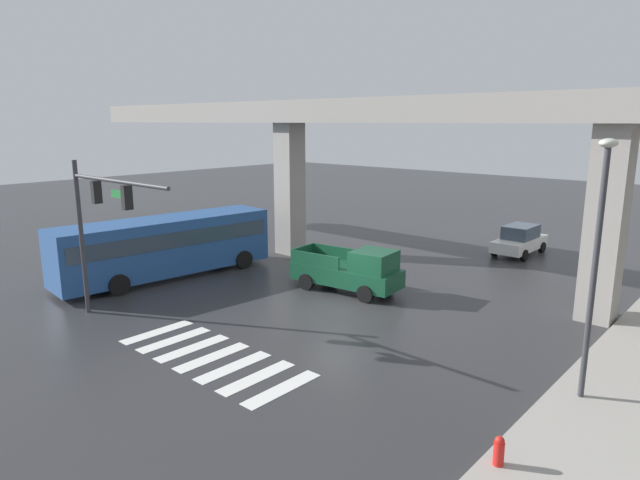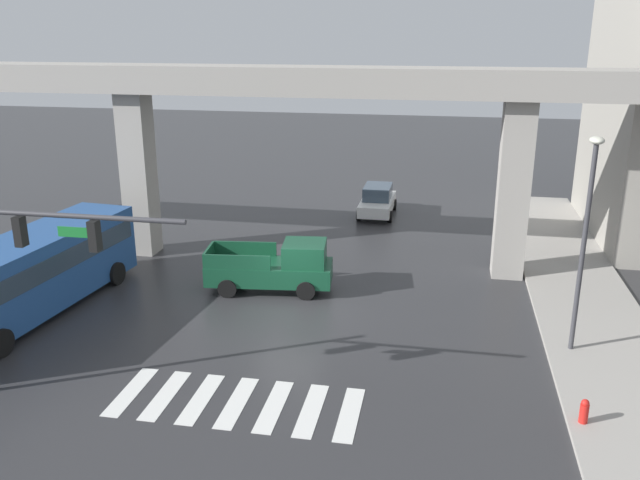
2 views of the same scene
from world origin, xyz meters
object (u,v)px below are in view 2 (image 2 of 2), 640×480
Objects in this scene: city_bus at (26,273)px; fire_hydrant at (584,413)px; sedan_white at (377,200)px; traffic_signal_mast at (27,256)px; street_lamp_near_corner at (587,222)px; pickup_truck at (277,267)px.

city_bus reaches higher than fire_hydrant.
sedan_white is 5.08× the size of fire_hydrant.
city_bus is 2.55× the size of sedan_white.
traffic_signal_mast is 16.68m from street_lamp_near_corner.
traffic_signal_mast is 7.64× the size of fire_hydrant.
sedan_white is at bearing 55.56° from city_bus.
sedan_white is 0.67× the size of traffic_signal_mast.
street_lamp_near_corner reaches higher than pickup_truck.
city_bus is at bearing 168.54° from fire_hydrant.
city_bus is at bearing -178.07° from street_lamp_near_corner.
city_bus is 19.66m from street_lamp_near_corner.
traffic_signal_mast is 0.90× the size of street_lamp_near_corner.
sedan_white is at bearing 117.24° from street_lamp_near_corner.
pickup_truck is 9.47m from city_bus.
sedan_white is 18.18m from street_lamp_near_corner.
city_bus is 1.69× the size of traffic_signal_mast.
pickup_truck is at bearing 142.65° from fire_hydrant.
street_lamp_near_corner is at bearing -62.76° from sedan_white.
street_lamp_near_corner is at bearing -17.99° from pickup_truck.
city_bus is 19.48m from fire_hydrant.
traffic_signal_mast is (-4.65, -9.32, 3.40)m from pickup_truck.
traffic_signal_mast is (-7.51, -21.57, 3.53)m from sedan_white.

